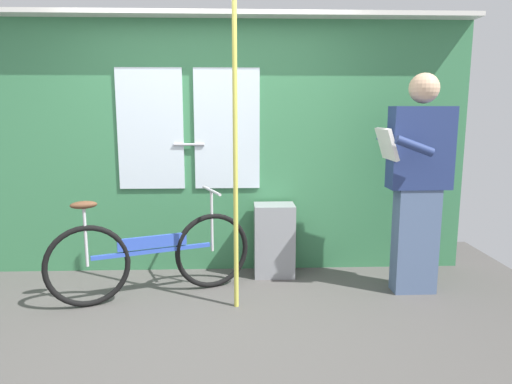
{
  "coord_description": "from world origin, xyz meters",
  "views": [
    {
      "loc": [
        0.25,
        -3.32,
        1.53
      ],
      "look_at": [
        0.39,
        0.36,
        0.88
      ],
      "focal_mm": 33.19,
      "sensor_mm": 36.0,
      "label": 1
    }
  ],
  "objects_px": {
    "passenger_reading_newspaper": "(418,179)",
    "handrail_pole": "(235,159)",
    "trash_bin_by_wall": "(274,240)",
    "bicycle_near_door": "(152,255)"
  },
  "relations": [
    {
      "from": "passenger_reading_newspaper",
      "to": "handrail_pole",
      "type": "bearing_deg",
      "value": 9.04
    },
    {
      "from": "bicycle_near_door",
      "to": "handrail_pole",
      "type": "xyz_separation_m",
      "value": [
        0.69,
        -0.23,
        0.81
      ]
    },
    {
      "from": "passenger_reading_newspaper",
      "to": "handrail_pole",
      "type": "relative_size",
      "value": 0.78
    },
    {
      "from": "trash_bin_by_wall",
      "to": "passenger_reading_newspaper",
      "type": "bearing_deg",
      "value": -21.42
    },
    {
      "from": "passenger_reading_newspaper",
      "to": "handrail_pole",
      "type": "height_order",
      "value": "handrail_pole"
    },
    {
      "from": "passenger_reading_newspaper",
      "to": "trash_bin_by_wall",
      "type": "distance_m",
      "value": 1.38
    },
    {
      "from": "trash_bin_by_wall",
      "to": "handrail_pole",
      "type": "xyz_separation_m",
      "value": [
        -0.35,
        -0.71,
        0.83
      ]
    },
    {
      "from": "bicycle_near_door",
      "to": "trash_bin_by_wall",
      "type": "distance_m",
      "value": 1.14
    },
    {
      "from": "trash_bin_by_wall",
      "to": "bicycle_near_door",
      "type": "bearing_deg",
      "value": -155.11
    },
    {
      "from": "trash_bin_by_wall",
      "to": "handrail_pole",
      "type": "distance_m",
      "value": 1.14
    }
  ]
}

